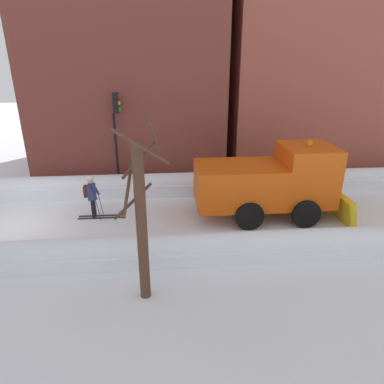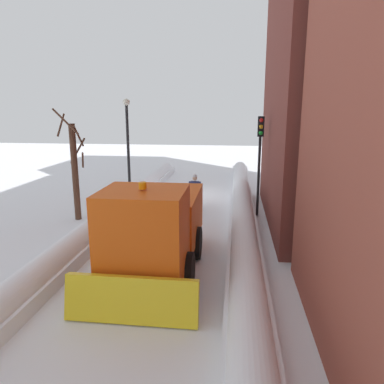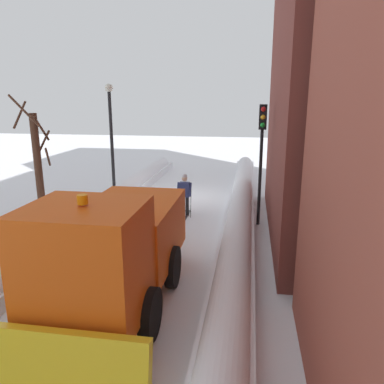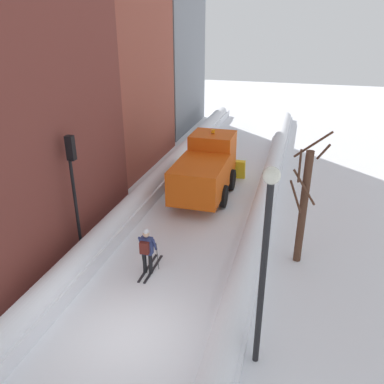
% 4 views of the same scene
% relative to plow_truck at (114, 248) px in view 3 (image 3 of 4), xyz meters
% --- Properties ---
extents(ground_plane, '(80.00, 80.00, 0.00)m').
position_rel_plow_truck_xyz_m(ground_plane, '(0.14, -0.03, -1.48)').
color(ground_plane, white).
extents(snowbank_left, '(1.10, 36.00, 1.02)m').
position_rel_plow_truck_xyz_m(snowbank_left, '(-2.73, -0.03, -1.03)').
color(snowbank_left, white).
rests_on(snowbank_left, ground).
extents(snowbank_right, '(1.10, 36.00, 0.90)m').
position_rel_plow_truck_xyz_m(snowbank_right, '(3.01, -0.03, -1.14)').
color(snowbank_right, white).
rests_on(snowbank_right, ground).
extents(plow_truck, '(3.20, 5.98, 3.12)m').
position_rel_plow_truck_xyz_m(plow_truck, '(0.00, 0.00, 0.00)').
color(plow_truck, '#DB510F').
rests_on(plow_truck, ground).
extents(skier, '(0.62, 1.80, 1.81)m').
position_rel_plow_truck_xyz_m(skier, '(-0.38, -7.16, -0.48)').
color(skier, black).
rests_on(skier, ground).
extents(traffic_light_pole, '(0.28, 0.42, 4.63)m').
position_rel_plow_truck_xyz_m(traffic_light_pole, '(-3.45, -6.38, 1.76)').
color(traffic_light_pole, black).
rests_on(traffic_light_pole, ground).
extents(street_lamp, '(0.40, 0.40, 5.52)m').
position_rel_plow_truck_xyz_m(street_lamp, '(3.85, -10.06, 2.00)').
color(street_lamp, black).
rests_on(street_lamp, ground).
extents(bare_tree_near, '(1.26, 1.45, 4.98)m').
position_rel_plow_truck_xyz_m(bare_tree_near, '(4.75, -4.86, 0.87)').
color(bare_tree_near, '#4B2F21').
rests_on(bare_tree_near, ground).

